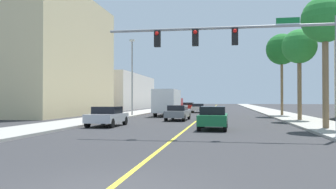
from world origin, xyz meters
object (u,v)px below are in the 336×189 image
object	(u,v)px
car_white	(198,108)
car_red	(189,106)
traffic_signal_mast	(250,46)
palm_mid	(299,47)
palm_far	(282,50)
car_gray	(178,112)
car_yellow	(175,108)
delivery_truck	(168,102)
palm_near	(325,21)
street_lamp	(132,73)
car_green	(213,118)
car_silver	(107,116)

from	to	relation	value
car_white	car_red	distance (m)	11.30
traffic_signal_mast	palm_mid	world-z (taller)	palm_mid
palm_far	car_gray	xyz separation A→B (m)	(-10.48, -8.74, -6.71)
car_yellow	car_white	distance (m)	3.90
car_gray	delivery_truck	bearing A→B (deg)	106.99
traffic_signal_mast	car_white	size ratio (longest dim) A/B	2.48
traffic_signal_mast	palm_near	xyz separation A→B (m)	(4.84, 4.92, 2.19)
street_lamp	car_yellow	world-z (taller)	street_lamp
palm_near	car_green	distance (m)	9.05
street_lamp	palm_mid	size ratio (longest dim) A/B	1.09
street_lamp	car_yellow	distance (m)	10.91
street_lamp	palm_far	world-z (taller)	palm_far
car_silver	car_red	bearing A→B (deg)	-91.45
palm_mid	palm_far	world-z (taller)	palm_far
car_white	delivery_truck	distance (m)	10.71
palm_far	car_white	bearing A→B (deg)	136.14
car_gray	car_yellow	size ratio (longest dim) A/B	1.09
car_green	car_gray	size ratio (longest dim) A/B	0.85
car_silver	car_red	distance (m)	36.92
palm_mid	delivery_truck	size ratio (longest dim) A/B	0.95
car_red	car_gray	bearing A→B (deg)	-84.57
car_green	car_red	bearing A→B (deg)	99.60
traffic_signal_mast	palm_near	bearing A→B (deg)	45.48
car_gray	street_lamp	bearing A→B (deg)	135.06
palm_mid	car_red	world-z (taller)	palm_mid
car_green	car_silver	distance (m)	7.61
street_lamp	delivery_truck	distance (m)	5.27
street_lamp	palm_far	bearing A→B (deg)	8.18
palm_mid	car_silver	bearing A→B (deg)	-152.37
palm_near	car_silver	world-z (taller)	palm_near
palm_near	car_green	world-z (taller)	palm_near
car_red	car_white	bearing A→B (deg)	-75.65
palm_far	car_yellow	distance (m)	16.24
car_white	street_lamp	bearing A→B (deg)	-120.70
palm_far	car_gray	size ratio (longest dim) A/B	1.98
palm_far	car_red	distance (m)	25.10
car_silver	car_red	world-z (taller)	car_silver
palm_mid	car_yellow	size ratio (longest dim) A/B	1.86
street_lamp	palm_mid	distance (m)	17.79
car_silver	street_lamp	bearing A→B (deg)	-80.12
palm_far	delivery_truck	size ratio (longest dim) A/B	1.10
car_gray	car_yellow	world-z (taller)	car_yellow
traffic_signal_mast	car_red	bearing A→B (deg)	99.96
car_green	car_gray	distance (m)	9.51
palm_near	car_white	world-z (taller)	palm_near
palm_near	car_red	xyz separation A→B (m)	(-12.35, 37.83, -5.98)
traffic_signal_mast	street_lamp	size ratio (longest dim) A/B	1.33
palm_far	palm_mid	bearing A→B (deg)	-89.63
car_silver	delivery_truck	bearing A→B (deg)	-95.04
car_gray	palm_near	bearing A→B (deg)	-37.96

